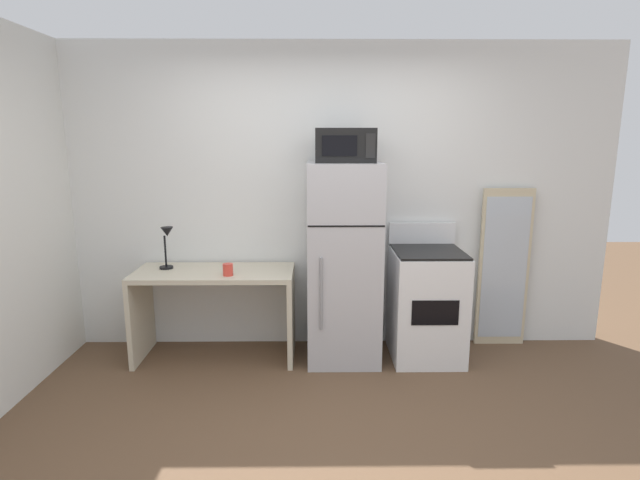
{
  "coord_description": "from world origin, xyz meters",
  "views": [
    {
      "loc": [
        -0.07,
        -2.58,
        1.81
      ],
      "look_at": [
        -0.03,
        1.1,
        1.06
      ],
      "focal_mm": 27.75,
      "sensor_mm": 36.0,
      "label": 1
    }
  ],
  "objects_px": {
    "desk_lamp": "(167,241)",
    "microwave": "(345,145)",
    "oven_range": "(426,303)",
    "refrigerator": "(344,263)",
    "coffee_mug": "(228,270)",
    "desk": "(215,296)",
    "leaning_mirror": "(504,268)"
  },
  "relations": [
    {
      "from": "desk",
      "to": "leaning_mirror",
      "type": "distance_m",
      "value": 2.5
    },
    {
      "from": "desk_lamp",
      "to": "refrigerator",
      "type": "height_order",
      "value": "refrigerator"
    },
    {
      "from": "oven_range",
      "to": "desk",
      "type": "bearing_deg",
      "value": 179.5
    },
    {
      "from": "desk",
      "to": "desk_lamp",
      "type": "height_order",
      "value": "desk_lamp"
    },
    {
      "from": "coffee_mug",
      "to": "desk",
      "type": "bearing_deg",
      "value": 133.67
    },
    {
      "from": "desk_lamp",
      "to": "coffee_mug",
      "type": "relative_size",
      "value": 3.72
    },
    {
      "from": "leaning_mirror",
      "to": "oven_range",
      "type": "bearing_deg",
      "value": -160.65
    },
    {
      "from": "desk_lamp",
      "to": "refrigerator",
      "type": "xyz_separation_m",
      "value": [
        1.45,
        -0.07,
        -0.18
      ]
    },
    {
      "from": "microwave",
      "to": "leaning_mirror",
      "type": "relative_size",
      "value": 0.33
    },
    {
      "from": "microwave",
      "to": "leaning_mirror",
      "type": "distance_m",
      "value": 1.79
    },
    {
      "from": "desk",
      "to": "microwave",
      "type": "bearing_deg",
      "value": -1.99
    },
    {
      "from": "desk_lamp",
      "to": "coffee_mug",
      "type": "xyz_separation_m",
      "value": [
        0.53,
        -0.21,
        -0.19
      ]
    },
    {
      "from": "desk",
      "to": "refrigerator",
      "type": "bearing_deg",
      "value": -0.85
    },
    {
      "from": "desk",
      "to": "microwave",
      "type": "relative_size",
      "value": 2.82
    },
    {
      "from": "desk_lamp",
      "to": "coffee_mug",
      "type": "height_order",
      "value": "desk_lamp"
    },
    {
      "from": "desk_lamp",
      "to": "refrigerator",
      "type": "relative_size",
      "value": 0.22
    },
    {
      "from": "desk_lamp",
      "to": "microwave",
      "type": "distance_m",
      "value": 1.65
    },
    {
      "from": "desk_lamp",
      "to": "microwave",
      "type": "xyz_separation_m",
      "value": [
        1.45,
        -0.1,
        0.77
      ]
    },
    {
      "from": "coffee_mug",
      "to": "oven_range",
      "type": "bearing_deg",
      "value": 4.68
    },
    {
      "from": "microwave",
      "to": "desk_lamp",
      "type": "bearing_deg",
      "value": 176.22
    },
    {
      "from": "refrigerator",
      "to": "desk_lamp",
      "type": "bearing_deg",
      "value": 177.05
    },
    {
      "from": "refrigerator",
      "to": "oven_range",
      "type": "bearing_deg",
      "value": 0.03
    },
    {
      "from": "desk",
      "to": "coffee_mug",
      "type": "distance_m",
      "value": 0.33
    },
    {
      "from": "desk_lamp",
      "to": "oven_range",
      "type": "bearing_deg",
      "value": -1.99
    },
    {
      "from": "refrigerator",
      "to": "microwave",
      "type": "bearing_deg",
      "value": -89.67
    },
    {
      "from": "coffee_mug",
      "to": "refrigerator",
      "type": "xyz_separation_m",
      "value": [
        0.92,
        0.13,
        0.02
      ]
    },
    {
      "from": "coffee_mug",
      "to": "leaning_mirror",
      "type": "distance_m",
      "value": 2.37
    },
    {
      "from": "desk",
      "to": "refrigerator",
      "type": "relative_size",
      "value": 0.8
    },
    {
      "from": "refrigerator",
      "to": "oven_range",
      "type": "relative_size",
      "value": 1.48
    },
    {
      "from": "oven_range",
      "to": "refrigerator",
      "type": "bearing_deg",
      "value": -179.97
    },
    {
      "from": "oven_range",
      "to": "leaning_mirror",
      "type": "height_order",
      "value": "leaning_mirror"
    },
    {
      "from": "microwave",
      "to": "oven_range",
      "type": "distance_m",
      "value": 1.47
    }
  ]
}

